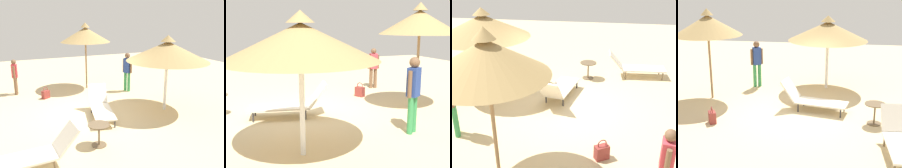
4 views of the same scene
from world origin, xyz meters
TOP-DOWN VIEW (x-y plane):
  - ground at (0.00, 0.00)m, footprint 24.00×24.00m
  - parasol_umbrella_center at (-0.78, -2.59)m, footprint 2.86×2.86m
  - parasol_umbrella_near_left at (3.01, -0.84)m, footprint 2.24×2.24m
  - lounge_chair_edge at (-2.75, 2.20)m, footprint 0.79×2.06m
  - lounge_chair_near_right at (-0.47, -0.22)m, footprint 2.11×1.04m
  - person_standing_far_right at (3.28, 2.27)m, footprint 0.46×0.26m
  - person_standing_back at (1.81, -2.37)m, footprint 0.42×0.33m
  - handbag at (2.20, 1.19)m, footprint 0.31×0.36m
  - side_table_round at (-2.31, 0.54)m, footprint 0.58×0.58m

SIDE VIEW (x-z plane):
  - ground at x=0.00m, z-range -0.10..0.00m
  - handbag at x=2.20m, z-range -0.07..0.42m
  - lounge_chair_near_right at x=-0.47m, z-range -0.08..0.84m
  - lounge_chair_edge at x=-2.75m, z-range -0.05..0.85m
  - side_table_round at x=-2.31m, z-range 0.11..0.71m
  - person_standing_far_right at x=3.28m, z-range 0.09..1.63m
  - person_standing_back at x=1.81m, z-range 0.13..1.87m
  - parasol_umbrella_center at x=-0.78m, z-range 0.80..3.48m
  - parasol_umbrella_near_left at x=3.01m, z-range 0.97..3.99m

